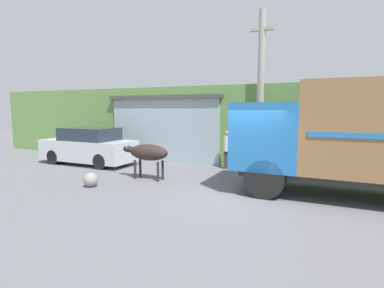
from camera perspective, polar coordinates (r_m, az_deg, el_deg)
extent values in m
plane|color=slate|center=(9.13, 9.28, -9.48)|extent=(60.00, 60.00, 0.00)
cube|color=#608C47|center=(15.85, 16.45, 3.76)|extent=(32.00, 6.53, 3.55)
cube|color=#99ADB7|center=(15.38, -3.40, 2.93)|extent=(5.72, 2.40, 3.01)
cube|color=#4C4742|center=(15.35, -3.45, 8.83)|extent=(6.02, 2.70, 0.16)
cube|color=#2D2D2D|center=(9.68, 27.57, -5.25)|extent=(5.89, 2.00, 0.18)
cube|color=#236BB2|center=(9.66, 14.56, 1.73)|extent=(1.92, 2.49, 1.96)
cube|color=#232D38|center=(9.86, 9.00, 4.02)|extent=(0.04, 2.12, 0.69)
cylinder|color=black|center=(8.88, 13.81, -6.29)|extent=(1.13, 0.55, 1.13)
ellipsoid|color=#2D231E|center=(10.82, -8.28, -1.58)|extent=(1.55, 0.59, 0.59)
ellipsoid|color=#2D231E|center=(11.31, -12.04, -0.92)|extent=(0.44, 0.25, 0.25)
cone|color=#B7AD93|center=(11.22, -12.37, -0.34)|extent=(0.06, 0.06, 0.11)
cone|color=#B7AD93|center=(11.38, -11.76, -0.22)|extent=(0.06, 0.06, 0.11)
cylinder|color=#2D231E|center=(11.07, -10.77, -4.78)|extent=(0.09, 0.09, 0.69)
cylinder|color=#2D231E|center=(11.33, -9.82, -4.50)|extent=(0.09, 0.09, 0.69)
cylinder|color=#2D231E|center=(10.55, -6.50, -5.29)|extent=(0.09, 0.09, 0.69)
cylinder|color=#2D231E|center=(10.82, -5.61, -4.97)|extent=(0.09, 0.09, 0.69)
cube|color=silver|center=(14.55, -19.11, -1.08)|extent=(4.42, 1.75, 0.92)
cube|color=#232D38|center=(14.39, -18.91, 1.83)|extent=(2.43, 1.61, 0.57)
cylinder|color=black|center=(15.09, -24.76, -2.25)|extent=(0.66, 0.28, 0.66)
cylinder|color=black|center=(13.14, -16.97, -3.19)|extent=(0.66, 0.28, 0.66)
cube|color=#38332D|center=(12.75, 6.64, -3.03)|extent=(0.27, 0.21, 0.75)
cylinder|color=silver|center=(12.65, 6.68, 0.09)|extent=(0.35, 0.35, 0.65)
sphere|color=#A87A56|center=(12.60, 6.71, 2.04)|extent=(0.21, 0.21, 0.21)
cylinder|color=#9E998E|center=(12.36, 12.94, 9.56)|extent=(0.27, 0.27, 6.35)
cube|color=#9E998E|center=(12.71, 13.25, 20.49)|extent=(0.90, 0.21, 0.10)
sphere|color=gray|center=(10.35, -18.72, -6.47)|extent=(0.46, 0.46, 0.46)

